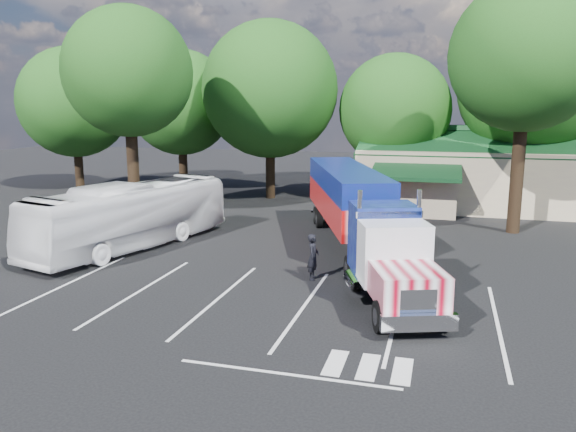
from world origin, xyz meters
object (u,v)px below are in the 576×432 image
(tour_bus, at_px, (131,216))
(silver_sedan, at_px, (402,199))
(semi_truck, at_px, (355,206))
(woman, at_px, (313,257))
(bicycle, at_px, (390,250))

(tour_bus, distance_m, silver_sedan, 18.59)
(semi_truck, height_order, woman, semi_truck)
(woman, xyz_separation_m, tour_bus, (-9.78, 2.63, 0.68))
(semi_truck, distance_m, tour_bus, 10.91)
(semi_truck, bearing_deg, woman, -121.27)
(semi_truck, distance_m, silver_sedan, 12.38)
(bicycle, height_order, tour_bus, tour_bus)
(semi_truck, relative_size, silver_sedan, 4.25)
(semi_truck, relative_size, bicycle, 10.97)
(tour_bus, bearing_deg, bicycle, 20.27)
(tour_bus, relative_size, silver_sedan, 2.63)
(woman, bearing_deg, bicycle, -34.94)
(bicycle, bearing_deg, tour_bus, -173.63)
(woman, bearing_deg, silver_sedan, -6.91)
(bicycle, distance_m, silver_sedan, 13.01)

